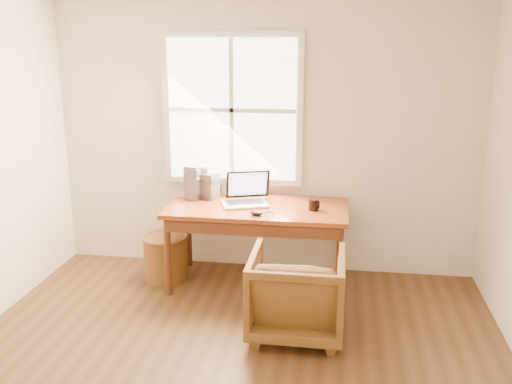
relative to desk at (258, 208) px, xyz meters
The scene contains 11 objects.
room_shell 1.74m from the desk, 90.77° to the right, with size 4.04×4.54×2.64m.
desk is the anchor object (origin of this frame).
armchair 1.03m from the desk, 63.34° to the right, with size 0.71×0.73×0.66m, color brown.
wicker_stool 1.02m from the desk, behind, with size 0.41×0.41×0.41m, color brown.
laptop 0.20m from the desk, behind, with size 0.37×0.39×0.28m, color silver, non-canonical shape.
mouse 0.28m from the desk, 84.21° to the right, with size 0.12×0.07×0.04m, color black.
coffee_mug 0.50m from the desk, ahead, with size 0.09×0.09×0.10m, color black.
cd_stack_a 0.64m from the desk, 158.79° to the left, with size 0.15×0.13×0.30m, color silver.
cd_stack_b 0.54m from the desk, 158.61° to the left, with size 0.15×0.13×0.24m, color #28272C.
cd_stack_c 0.67m from the desk, 165.81° to the left, with size 0.14×0.12×0.31m, color #9798A4.
cd_stack_d 0.47m from the desk, 132.43° to the left, with size 0.14×0.12×0.18m, color silver.
Camera 1 is at (0.71, -3.01, 2.21)m, focal length 40.00 mm.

